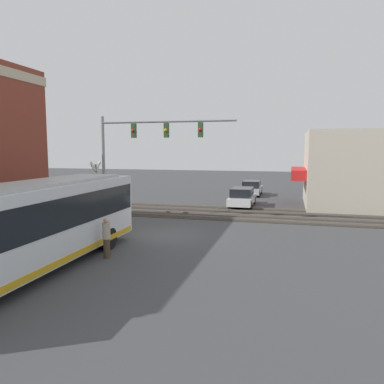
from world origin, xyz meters
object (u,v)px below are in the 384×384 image
(parked_car_white, at_px, (242,198))
(parked_car_silver, at_px, (252,189))
(pedestrian_at_crossing, at_px, (110,208))
(city_bus, at_px, (32,224))
(pedestrian_near_bus, at_px, (106,237))
(crossing_signal, at_px, (96,184))

(parked_car_white, bearing_deg, parked_car_silver, 0.00)
(pedestrian_at_crossing, bearing_deg, city_bus, -168.77)
(city_bus, height_order, pedestrian_at_crossing, city_bus)
(parked_car_white, distance_m, pedestrian_near_bus, 16.33)
(parked_car_white, xyz_separation_m, pedestrian_near_bus, (-15.90, 3.72, 0.19))
(city_bus, relative_size, pedestrian_at_crossing, 7.03)
(crossing_signal, distance_m, pedestrian_at_crossing, 2.27)
(crossing_signal, bearing_deg, pedestrian_near_bus, -148.56)
(crossing_signal, distance_m, pedestrian_near_bus, 9.93)
(city_bus, xyz_separation_m, pedestrian_near_bus, (2.48, -1.68, -0.98))
(city_bus, distance_m, parked_car_silver, 26.36)
(city_bus, height_order, pedestrian_near_bus, city_bus)
(pedestrian_near_bus, bearing_deg, crossing_signal, 31.44)
(city_bus, bearing_deg, pedestrian_at_crossing, 11.23)
(parked_car_white, xyz_separation_m, pedestrian_at_crossing, (-8.47, 7.37, 0.16))
(parked_car_silver, bearing_deg, parked_car_white, -180.00)
(parked_car_white, height_order, parked_car_silver, parked_car_white)
(crossing_signal, height_order, pedestrian_at_crossing, crossing_signal)
(parked_car_white, bearing_deg, pedestrian_near_bus, 166.85)
(pedestrian_at_crossing, bearing_deg, pedestrian_near_bus, -153.83)
(crossing_signal, distance_m, parked_car_white, 11.72)
(city_bus, relative_size, parked_car_white, 2.48)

